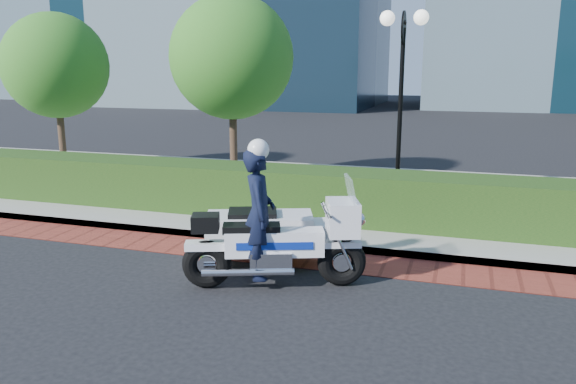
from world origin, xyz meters
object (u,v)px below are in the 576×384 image
(lamppost, at_px, (402,78))
(police_motorcycle, at_px, (267,230))
(tree_a, at_px, (56,66))
(tree_b, at_px, (232,57))

(lamppost, bearing_deg, police_motorcycle, -106.66)
(tree_a, xyz_separation_m, police_motorcycle, (8.59, -6.01, -2.47))
(lamppost, relative_size, police_motorcycle, 1.51)
(lamppost, distance_m, tree_b, 4.71)
(tree_a, relative_size, police_motorcycle, 1.65)
(tree_a, bearing_deg, lamppost, -7.41)
(police_motorcycle, bearing_deg, tree_b, 96.98)
(lamppost, bearing_deg, tree_a, 172.59)
(police_motorcycle, bearing_deg, lamppost, 53.12)
(lamppost, distance_m, police_motorcycle, 5.39)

